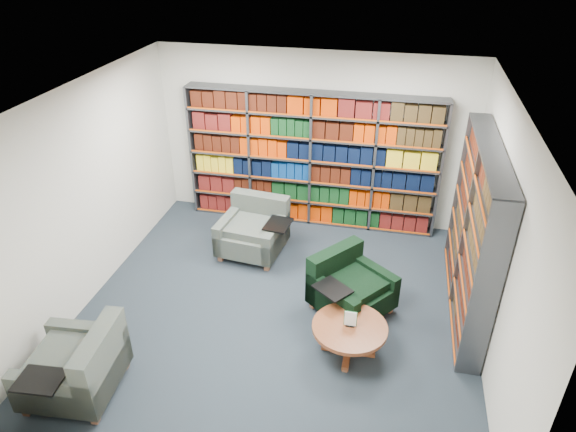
% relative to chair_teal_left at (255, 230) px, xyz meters
% --- Properties ---
extents(room_shell, '(5.02, 5.02, 2.82)m').
position_rel_chair_teal_left_xyz_m(room_shell, '(0.67, -1.28, 1.07)').
color(room_shell, '#1D242E').
rests_on(room_shell, ground).
extents(bookshelf_back, '(4.00, 0.28, 2.20)m').
position_rel_chair_teal_left_xyz_m(bookshelf_back, '(0.67, 1.06, 0.77)').
color(bookshelf_back, '#47494F').
rests_on(bookshelf_back, ground).
extents(bookshelf_right, '(0.28, 2.50, 2.20)m').
position_rel_chair_teal_left_xyz_m(bookshelf_right, '(3.01, -0.68, 0.77)').
color(bookshelf_right, '#47494F').
rests_on(bookshelf_right, ground).
extents(chair_teal_left, '(1.12, 1.00, 0.82)m').
position_rel_chair_teal_left_xyz_m(chair_teal_left, '(0.00, 0.00, 0.00)').
color(chair_teal_left, '#091C35').
rests_on(chair_teal_left, ground).
extents(chair_green_right, '(1.20, 1.21, 0.78)m').
position_rel_chair_teal_left_xyz_m(chair_green_right, '(1.54, -1.07, -0.02)').
color(chair_green_right, black).
rests_on(chair_green_right, ground).
extents(chair_teal_front, '(0.97, 1.11, 0.82)m').
position_rel_chair_teal_left_xyz_m(chair_teal_front, '(-1.04, -3.08, -0.00)').
color(chair_teal_front, '#091C35').
rests_on(chair_teal_front, ground).
extents(coffee_table, '(0.87, 0.87, 0.61)m').
position_rel_chair_teal_left_xyz_m(coffee_table, '(1.66, -1.90, -0.01)').
color(coffee_table, brown).
rests_on(coffee_table, ground).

